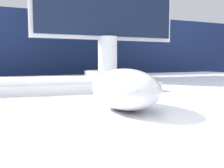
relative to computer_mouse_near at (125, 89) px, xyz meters
The scene contains 3 objects.
partition_panel 0.89m from the computer_mouse_near, 85.17° to the left, with size 5.00×0.03×1.01m.
computer_mouse_near is the anchor object (origin of this frame).
keyboard 0.22m from the computer_mouse_near, 106.35° to the left, with size 0.43×0.17×0.02m.
Camera 1 is at (-0.21, -0.51, 0.80)m, focal length 42.00 mm.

